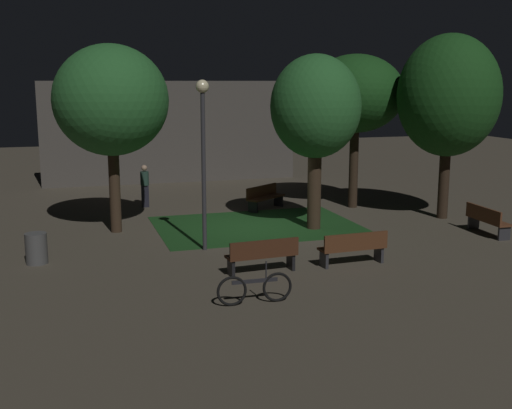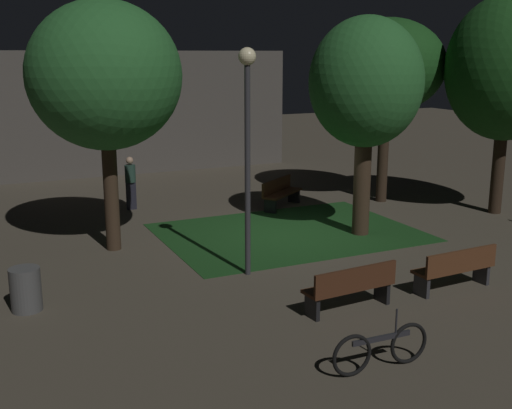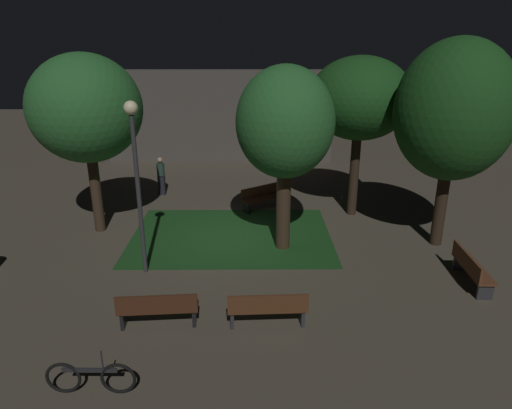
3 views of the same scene
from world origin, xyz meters
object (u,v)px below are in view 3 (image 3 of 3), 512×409
at_px(bench_front_left, 263,197).
at_px(tree_back_right, 360,99).
at_px(bicycle, 91,378).
at_px(pedestrian, 161,175).
at_px(tree_lawn_side, 86,109).
at_px(bench_by_lamp, 471,267).
at_px(tree_left_canopy, 285,124).
at_px(tree_right_canopy, 454,111).
at_px(lamp_post_plaza_west, 136,161).
at_px(bench_corner, 268,308).
at_px(bench_path_side, 158,308).

height_order(bench_front_left, tree_back_right, tree_back_right).
bearing_deg(bicycle, tree_back_right, 54.12).
bearing_deg(pedestrian, bench_front_left, -22.27).
bearing_deg(bench_front_left, pedestrian, 157.73).
bearing_deg(bicycle, tree_lawn_side, 106.39).
xyz_separation_m(bicycle, pedestrian, (-0.86, 11.54, 0.51)).
xyz_separation_m(bench_by_lamp, pedestrian, (-9.60, 7.57, 0.37)).
height_order(tree_back_right, tree_left_canopy, tree_back_right).
relative_size(bench_front_left, tree_right_canopy, 0.28).
bearing_deg(lamp_post_plaza_west, tree_right_canopy, 11.59).
bearing_deg(tree_back_right, tree_right_canopy, -51.40).
distance_m(bench_by_lamp, tree_left_canopy, 6.36).
bearing_deg(bench_by_lamp, lamp_post_plaza_west, 175.23).
height_order(tree_lawn_side, tree_right_canopy, tree_right_canopy).
xyz_separation_m(bench_corner, tree_left_canopy, (0.61, 4.23, 3.39)).
bearing_deg(bench_by_lamp, bench_front_left, 132.69).
distance_m(lamp_post_plaza_west, pedestrian, 7.28).
bearing_deg(bicycle, pedestrian, 94.26).
bearing_deg(tree_lawn_side, bench_corner, -45.37).
height_order(tree_back_right, bicycle, tree_back_right).
bearing_deg(tree_back_right, bench_by_lamp, -68.49).
bearing_deg(bicycle, bench_front_left, 71.18).
relative_size(lamp_post_plaza_west, bicycle, 2.84).
height_order(lamp_post_plaza_west, bicycle, lamp_post_plaza_west).
bearing_deg(bench_by_lamp, tree_lawn_side, 161.24).
height_order(bench_front_left, bicycle, bicycle).
bearing_deg(tree_left_canopy, tree_right_canopy, 2.54).
height_order(bench_corner, pedestrian, pedestrian).
relative_size(bench_path_side, bicycle, 1.10).
xyz_separation_m(tree_back_right, bicycle, (-6.67, -9.22, -3.89)).
bearing_deg(bench_front_left, lamp_post_plaza_west, -123.66).
distance_m(bench_corner, tree_right_canopy, 8.02).
distance_m(tree_lawn_side, pedestrian, 5.23).
relative_size(bench_path_side, tree_right_canopy, 0.29).
distance_m(bench_front_left, pedestrian, 4.56).
relative_size(bench_by_lamp, tree_lawn_side, 0.31).
height_order(bench_path_side, pedestrian, pedestrian).
xyz_separation_m(bench_front_left, bicycle, (-3.35, -9.82, -0.14)).
height_order(bench_path_side, lamp_post_plaza_west, lamp_post_plaza_west).
bearing_deg(tree_lawn_side, bench_path_side, -61.22).
xyz_separation_m(tree_lawn_side, lamp_post_plaza_west, (2.21, -3.01, -0.90)).
distance_m(tree_back_right, tree_right_canopy, 3.45).
relative_size(bench_by_lamp, tree_left_canopy, 0.33).
bearing_deg(pedestrian, bench_path_side, -79.89).
bearing_deg(bicycle, bench_path_side, 68.21).
distance_m(bench_corner, bench_by_lamp, 5.77).
height_order(bench_path_side, tree_lawn_side, tree_lawn_side).
bearing_deg(pedestrian, tree_right_canopy, -27.38).
height_order(bench_by_lamp, tree_lawn_side, tree_lawn_side).
relative_size(tree_back_right, pedestrian, 3.54).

